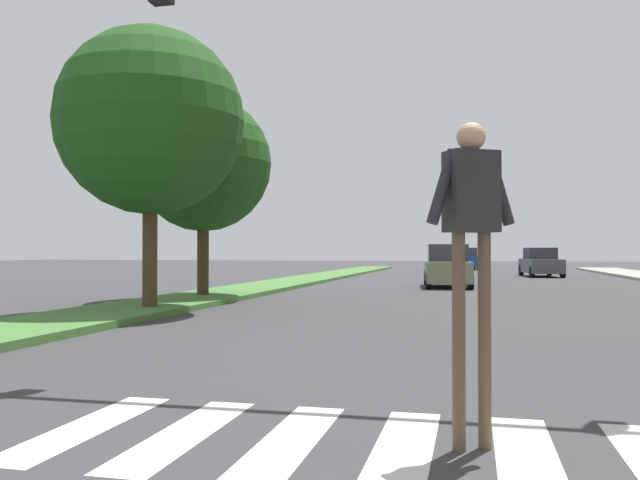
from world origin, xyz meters
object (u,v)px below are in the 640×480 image
at_px(traffic_light_gantry, 167,24).
at_px(sedan_far_horizon, 466,259).
at_px(tree_far, 203,164).
at_px(pedestrian_performer, 471,231).
at_px(tree_mid, 150,122).
at_px(sedan_midblock, 447,267).
at_px(sedan_distant, 541,263).

relative_size(traffic_light_gantry, sedan_far_horizon, 2.41).
distance_m(tree_far, sedan_far_horizon, 35.79).
bearing_deg(pedestrian_performer, sedan_far_horizon, 90.66).
xyz_separation_m(pedestrian_performer, sedan_far_horizon, (-0.56, 48.58, -0.86)).
distance_m(tree_mid, sedan_midblock, 14.98).
distance_m(tree_far, traffic_light_gantry, 12.01).
bearing_deg(sedan_distant, tree_far, -119.63).
height_order(tree_far, pedestrian_performer, tree_far).
relative_size(tree_mid, pedestrian_performer, 2.75).
bearing_deg(sedan_midblock, traffic_light_gantry, -98.01).
relative_size(tree_mid, sedan_distant, 1.54).
height_order(sedan_distant, sedan_far_horizon, sedan_far_horizon).
relative_size(tree_far, pedestrian_performer, 2.48).
distance_m(traffic_light_gantry, pedestrian_performer, 5.36).
distance_m(tree_mid, sedan_far_horizon, 39.92).
height_order(pedestrian_performer, sedan_midblock, pedestrian_performer).
bearing_deg(tree_far, sedan_distant, 60.37).
distance_m(tree_mid, traffic_light_gantry, 7.95).
distance_m(traffic_light_gantry, sedan_far_horizon, 46.27).
height_order(tree_far, sedan_distant, tree_far).
height_order(traffic_light_gantry, sedan_distant, traffic_light_gantry).
relative_size(traffic_light_gantry, sedan_distant, 2.39).
xyz_separation_m(tree_mid, sedan_far_horizon, (7.13, 39.08, -3.87)).
distance_m(tree_mid, tree_far, 4.31).
bearing_deg(sedan_distant, sedan_midblock, -111.33).
relative_size(pedestrian_performer, sedan_midblock, 0.58).
relative_size(tree_mid, sedan_midblock, 1.59).
relative_size(sedan_distant, sedan_far_horizon, 1.01).
bearing_deg(sedan_midblock, tree_mid, -117.40).
bearing_deg(pedestrian_performer, sedan_distant, 83.69).
distance_m(tree_far, sedan_distant, 24.49).
bearing_deg(traffic_light_gantry, sedan_distant, 76.65).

